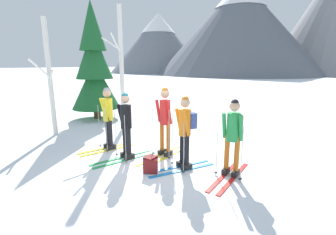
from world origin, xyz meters
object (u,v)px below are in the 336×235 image
Objects in this scene: skier_in_red at (165,119)px; skier_in_green at (233,134)px; birch_tree_slender at (121,68)px; backpack_on_snow_front at (151,164)px; skier_in_yellow at (108,116)px; skier_in_orange at (185,129)px; birch_tree_tall at (50,78)px; pine_tree_near at (94,67)px; skier_in_black at (126,123)px.

skier_in_green is (1.87, -0.19, -0.07)m from skier_in_red.
birch_tree_slender is 4.62m from backpack_on_snow_front.
skier_in_yellow is at bearing -176.03° from skier_in_green.
birch_tree_slender is (-2.93, 1.57, 1.25)m from skier_in_red.
backpack_on_snow_front is at bearing -17.13° from skier_in_yellow.
skier_in_red reaches higher than skier_in_orange.
birch_tree_tall is at bearing -174.36° from skier_in_red.
skier_in_orange is at bearing -23.66° from pine_tree_near.
backpack_on_snow_front is (-1.59, -0.84, -0.77)m from skier_in_green.
skier_in_orange reaches higher than backpack_on_snow_front.
skier_in_red is 0.41× the size of birch_tree_slender.
skier_in_yellow is 0.97× the size of skier_in_red.
backpack_on_snow_front is at bearing -18.44° from skier_in_black.
birch_tree_slender is at bearing 151.85° from skier_in_red.
birch_tree_slender is at bearing 152.13° from skier_in_orange.
skier_in_black is 0.99× the size of skier_in_green.
skier_in_red is 3.55m from birch_tree_slender.
birch_tree_tall is at bearing -179.95° from skier_in_orange.
backpack_on_snow_front is (4.57, -0.61, -1.77)m from birch_tree_tall.
birch_tree_tall reaches higher than skier_in_orange.
skier_in_black is 1.01m from skier_in_red.
skier_in_red is at bearing 174.09° from skier_in_green.
skier_in_black is 5.40m from pine_tree_near.
birch_tree_slender is at bearing 159.86° from skier_in_green.
skier_in_black is 1.31m from backpack_on_snow_front.
skier_in_yellow is at bearing -0.28° from birch_tree_tall.
skier_in_red is 5.70m from pine_tree_near.
birch_tree_slender is (1.36, 1.99, 0.31)m from birch_tree_tall.
skier_in_yellow reaches higher than skier_in_green.
birch_tree_slender is 11.22× the size of backpack_on_snow_front.
birch_tree_tall is (-6.16, -0.23, 1.01)m from skier_in_green.
birch_tree_slender reaches higher than skier_in_orange.
skier_in_orange is 5.22m from birch_tree_tall.
birch_tree_tall is (0.81, -2.60, -0.36)m from pine_tree_near.
skier_in_black is at bearing 161.56° from backpack_on_snow_front.
skier_in_black is at bearing -136.73° from skier_in_red.
skier_in_green is at bearing 12.26° from skier_in_orange.
skier_in_yellow is at bearing -165.09° from skier_in_red.
pine_tree_near is at bearing 161.21° from skier_in_green.
backpack_on_snow_front is at bearing -38.98° from birch_tree_slender.
birch_tree_tall is (-5.12, -0.00, 0.99)m from skier_in_orange.
birch_tree_tall is (-3.56, 0.27, 1.02)m from skier_in_black.
pine_tree_near reaches higher than birch_tree_tall.
skier_in_orange is 4.44m from birch_tree_slender.
skier_in_red is at bearing -28.15° from birch_tree_slender.
skier_in_black is 0.35× the size of pine_tree_near.
skier_in_green is (1.04, 0.23, -0.02)m from skier_in_orange.
birch_tree_slender is (-3.76, 1.99, 1.30)m from skier_in_orange.
skier_in_yellow is at bearing -37.09° from pine_tree_near.
birch_tree_tall reaches higher than backpack_on_snow_front.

